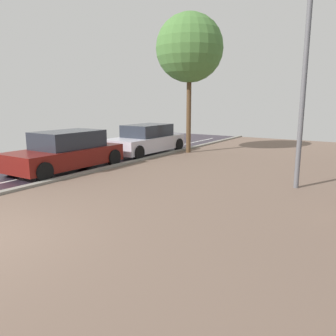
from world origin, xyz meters
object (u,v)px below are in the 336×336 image
(parked_car_far, at_px, (146,140))
(lamp_post, at_px, (306,56))
(parked_car_near, at_px, (66,152))
(street_tree, at_px, (190,48))

(parked_car_far, bearing_deg, lamp_post, -21.11)
(parked_car_near, relative_size, street_tree, 0.66)
(parked_car_far, bearing_deg, street_tree, 40.25)
(parked_car_far, height_order, street_tree, street_tree)
(parked_car_near, xyz_separation_m, parked_car_far, (0.10, 4.74, -0.02))
(parked_car_far, distance_m, lamp_post, 8.67)
(lamp_post, relative_size, street_tree, 1.04)
(parked_car_far, xyz_separation_m, street_tree, (1.58, 1.34, 4.22))
(parked_car_near, height_order, parked_car_far, parked_car_near)
(parked_car_near, distance_m, street_tree, 7.57)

